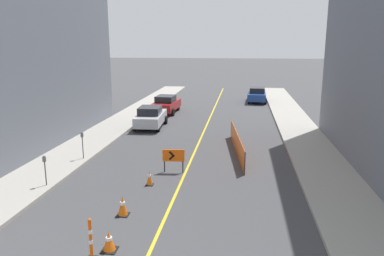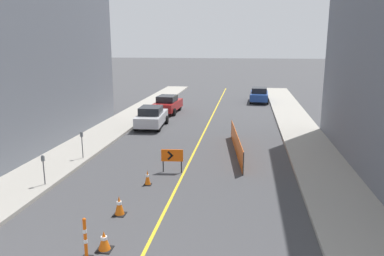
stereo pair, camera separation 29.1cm
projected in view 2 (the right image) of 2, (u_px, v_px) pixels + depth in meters
lane_stripe at (207, 126)px, 28.49m from camera, size 0.12×48.46×0.01m
sidewalk_left at (122, 122)px, 29.44m from camera, size 2.88×48.46×0.16m
sidewalk_right at (299, 128)px, 27.50m from camera, size 2.88×48.46×0.16m
traffic_cone_second at (104, 241)px, 11.42m from camera, size 0.47×0.47×0.63m
traffic_cone_third at (119, 206)px, 13.75m from camera, size 0.44×0.44×0.74m
traffic_cone_fourth at (148, 178)px, 16.66m from camera, size 0.33×0.33×0.68m
delineator_post_front at (86, 241)px, 10.90m from camera, size 0.31×0.31×1.30m
arrow_barricade_primary at (172, 156)px, 18.18m from camera, size 1.07×0.16×1.15m
safety_mesh_fence at (236, 143)px, 21.40m from camera, size 0.94×7.45×1.16m
parked_car_curb_near at (152, 117)px, 27.93m from camera, size 2.04×4.39×1.59m
parked_car_curb_mid at (168, 104)px, 33.66m from camera, size 2.04×4.40×1.59m
parked_car_curb_far at (259, 95)px, 39.61m from camera, size 1.95×4.36×1.59m
parking_meter_near_curb at (43, 164)px, 16.14m from camera, size 0.12×0.11×1.34m
parking_meter_far_curb at (82, 140)px, 19.87m from camera, size 0.12×0.11×1.46m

